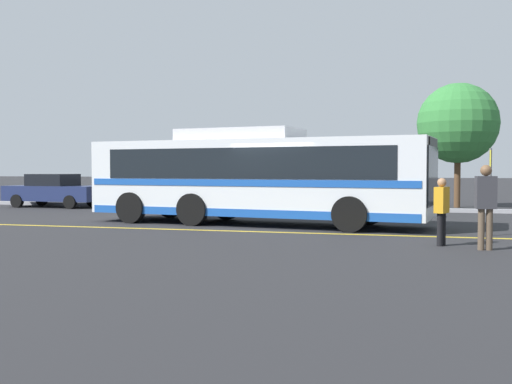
# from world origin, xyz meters

# --- Properties ---
(ground_plane) EXTENTS (220.00, 220.00, 0.00)m
(ground_plane) POSITION_xyz_m (0.00, 0.00, 0.00)
(ground_plane) COLOR #262628
(lane_strip_0) EXTENTS (30.75, 0.20, 0.01)m
(lane_strip_0) POSITION_xyz_m (-0.83, -1.74, 0.00)
(lane_strip_0) COLOR gold
(lane_strip_0) RESTS_ON ground_plane
(curb_strip) EXTENTS (38.75, 0.36, 0.15)m
(curb_strip) POSITION_xyz_m (-0.83, 7.60, 0.07)
(curb_strip) COLOR #99999E
(curb_strip) RESTS_ON ground_plane
(transit_bus) EXTENTS (11.27, 4.02, 3.01)m
(transit_bus) POSITION_xyz_m (-0.85, 0.46, 1.53)
(transit_bus) COLOR silver
(transit_bus) RESTS_ON ground_plane
(parked_car_0) EXTENTS (4.67, 2.10, 1.53)m
(parked_car_0) POSITION_xyz_m (-12.03, 6.39, 0.76)
(parked_car_0) COLOR navy
(parked_car_0) RESTS_ON ground_plane
(parked_car_1) EXTENTS (4.49, 1.99, 1.56)m
(parked_car_1) POSITION_xyz_m (-5.13, 6.49, 0.78)
(parked_car_1) COLOR #4C3823
(parked_car_1) RESTS_ON ground_plane
(pedestrian_0) EXTENTS (0.36, 0.47, 1.54)m
(pedestrian_0) POSITION_xyz_m (4.62, -3.59, 0.87)
(pedestrian_0) COLOR black
(pedestrian_0) RESTS_ON ground_plane
(pedestrian_1) EXTENTS (0.45, 0.29, 1.84)m
(pedestrian_1) POSITION_xyz_m (5.51, -4.13, 1.06)
(pedestrian_1) COLOR brown
(pedestrian_1) RESTS_ON ground_plane
(bus_stop_sign) EXTENTS (0.09, 0.40, 2.29)m
(bus_stop_sign) POSITION_xyz_m (5.92, -1.14, 1.45)
(bus_stop_sign) COLOR #59595E
(bus_stop_sign) RESTS_ON ground_plane
(tree_0) EXTENTS (3.63, 3.63, 5.65)m
(tree_0) POSITION_xyz_m (5.87, 10.88, 3.82)
(tree_0) COLOR #513823
(tree_0) RESTS_ON ground_plane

